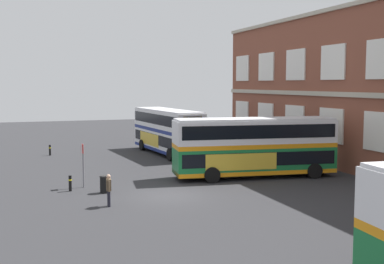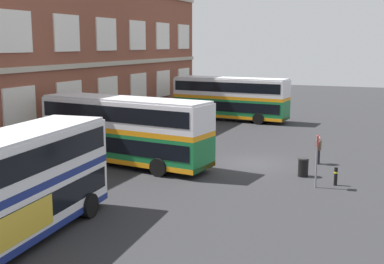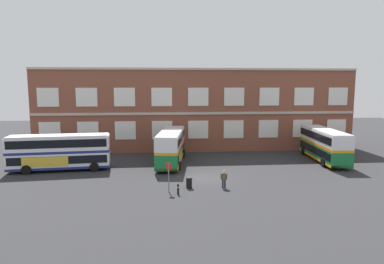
% 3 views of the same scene
% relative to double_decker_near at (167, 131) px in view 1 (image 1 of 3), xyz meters
% --- Properties ---
extents(ground_plane, '(120.00, 120.00, 0.00)m').
position_rel_double_decker_near_xyz_m(ground_plane, '(16.02, -2.61, -2.15)').
color(ground_plane, '#2B2B2D').
extents(double_decker_near, '(11.19, 3.62, 4.07)m').
position_rel_double_decker_near_xyz_m(double_decker_near, '(0.00, 0.00, 0.00)').
color(double_decker_near, silver).
rests_on(double_decker_near, ground).
extents(double_decker_middle, '(4.01, 11.24, 4.07)m').
position_rel_double_decker_near_xyz_m(double_decker_middle, '(12.67, 2.43, 0.00)').
color(double_decker_middle, '#197038').
rests_on(double_decker_middle, ground).
extents(waiting_passenger, '(0.64, 0.28, 1.70)m').
position_rel_double_decker_near_xyz_m(waiting_passenger, '(17.33, -8.36, -1.22)').
color(waiting_passenger, black).
rests_on(waiting_passenger, ground).
extents(bus_stand_flag, '(0.44, 0.10, 2.70)m').
position_rel_double_decker_near_xyz_m(bus_stand_flag, '(12.12, -9.02, -0.51)').
color(bus_stand_flag, slate).
rests_on(bus_stand_flag, ground).
extents(station_litter_bin, '(0.60, 0.60, 1.03)m').
position_rel_double_decker_near_xyz_m(station_litter_bin, '(14.06, -8.03, -1.63)').
color(station_litter_bin, black).
rests_on(station_litter_bin, ground).
extents(safety_bollard_west, '(0.19, 0.19, 0.95)m').
position_rel_double_decker_near_xyz_m(safety_bollard_west, '(-2.64, -10.17, -1.66)').
color(safety_bollard_west, black).
rests_on(safety_bollard_west, ground).
extents(safety_bollard_east, '(0.19, 0.19, 0.95)m').
position_rel_double_decker_near_xyz_m(safety_bollard_east, '(12.93, -9.91, -1.66)').
color(safety_bollard_east, black).
rests_on(safety_bollard_east, ground).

